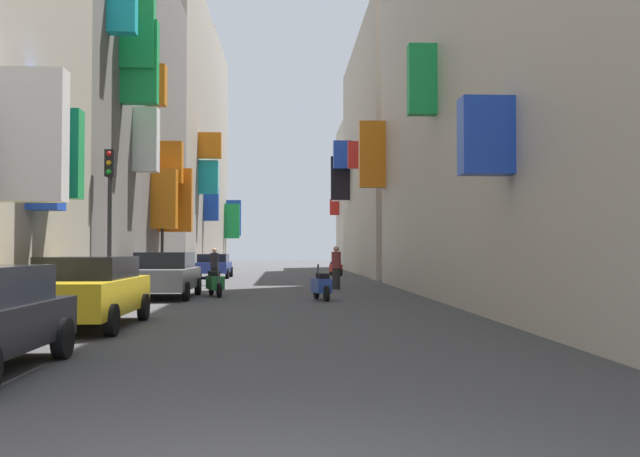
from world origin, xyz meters
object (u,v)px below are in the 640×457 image
object	(u,v)px
pedestrian_crossing	(214,267)
parked_car_blue	(213,265)
parked_car_yellow	(87,290)
pedestrian_near_left	(336,268)
scooter_red	(336,268)
traffic_light_near_corner	(110,200)
scooter_green	(215,283)
parked_car_grey	(165,274)
scooter_blue	(321,286)
traffic_light_far_corner	(162,211)

from	to	relation	value
pedestrian_crossing	parked_car_blue	bearing A→B (deg)	96.23
parked_car_yellow	pedestrian_near_left	bearing A→B (deg)	65.68
scooter_red	traffic_light_near_corner	distance (m)	24.19
scooter_green	pedestrian_near_left	bearing A→B (deg)	42.38
scooter_red	parked_car_grey	bearing A→B (deg)	-110.52
pedestrian_crossing	parked_car_grey	bearing A→B (deg)	-95.58
parked_car_yellow	parked_car_blue	distance (m)	25.22
parked_car_grey	scooter_blue	size ratio (longest dim) A/B	2.50
traffic_light_far_corner	parked_car_yellow	bearing A→B (deg)	-86.43
parked_car_grey	pedestrian_near_left	xyz separation A→B (m)	(6.06, 4.69, 0.08)
scooter_green	parked_car_blue	bearing A→B (deg)	96.10
parked_car_grey	scooter_green	size ratio (longest dim) A/B	2.49
scooter_green	traffic_light_far_corner	world-z (taller)	traffic_light_far_corner
scooter_blue	traffic_light_near_corner	size ratio (longest dim) A/B	0.41
parked_car_yellow	scooter_blue	xyz separation A→B (m)	(5.21, 7.48, -0.31)
scooter_blue	pedestrian_crossing	size ratio (longest dim) A/B	1.07
parked_car_blue	pedestrian_near_left	bearing A→B (deg)	-62.25
scooter_red	pedestrian_crossing	bearing A→B (deg)	-120.46
pedestrian_near_left	traffic_light_near_corner	size ratio (longest dim) A/B	0.40
scooter_blue	pedestrian_near_left	world-z (taller)	pedestrian_near_left
traffic_light_near_corner	traffic_light_far_corner	size ratio (longest dim) A/B	0.94
parked_car_yellow	pedestrian_near_left	xyz separation A→B (m)	(6.12, 13.55, 0.10)
pedestrian_crossing	pedestrian_near_left	world-z (taller)	pedestrian_near_left
parked_car_yellow	parked_car_blue	world-z (taller)	parked_car_yellow
scooter_green	pedestrian_near_left	distance (m)	6.05
parked_car_blue	traffic_light_far_corner	size ratio (longest dim) A/B	0.86
parked_car_grey	traffic_light_far_corner	distance (m)	5.29
pedestrian_near_left	scooter_green	bearing A→B (deg)	-137.62
parked_car_yellow	traffic_light_near_corner	xyz separation A→B (m)	(-0.81, 5.04, 2.20)
parked_car_grey	parked_car_yellow	world-z (taller)	parked_car_grey
parked_car_blue	scooter_green	bearing A→B (deg)	-83.90
scooter_blue	pedestrian_crossing	xyz separation A→B (m)	(-4.34, 9.62, 0.37)
pedestrian_near_left	traffic_light_far_corner	xyz separation A→B (m)	(-6.97, -0.05, 2.28)
pedestrian_crossing	pedestrian_near_left	size ratio (longest dim) A/B	0.96
parked_car_blue	traffic_light_near_corner	bearing A→B (deg)	-92.26
traffic_light_near_corner	traffic_light_far_corner	distance (m)	8.46
scooter_green	pedestrian_crossing	distance (m)	7.67
parked_car_blue	scooter_blue	xyz separation A→B (m)	(5.22, -17.74, -0.26)
pedestrian_near_left	traffic_light_far_corner	size ratio (longest dim) A/B	0.37
traffic_light_far_corner	pedestrian_near_left	bearing A→B (deg)	0.42
pedestrian_crossing	traffic_light_near_corner	bearing A→B (deg)	-97.95
scooter_green	pedestrian_near_left	world-z (taller)	pedestrian_near_left
traffic_light_near_corner	traffic_light_far_corner	xyz separation A→B (m)	(-0.03, 8.46, 0.18)
pedestrian_crossing	traffic_light_near_corner	size ratio (longest dim) A/B	0.38
pedestrian_near_left	parked_car_yellow	bearing A→B (deg)	-114.32
parked_car_blue	traffic_light_near_corner	distance (m)	20.32
parked_car_grey	scooter_blue	xyz separation A→B (m)	(5.14, -1.38, -0.33)
parked_car_yellow	scooter_green	bearing A→B (deg)	80.05
parked_car_grey	traffic_light_far_corner	bearing A→B (deg)	101.07
parked_car_yellow	scooter_blue	distance (m)	9.12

